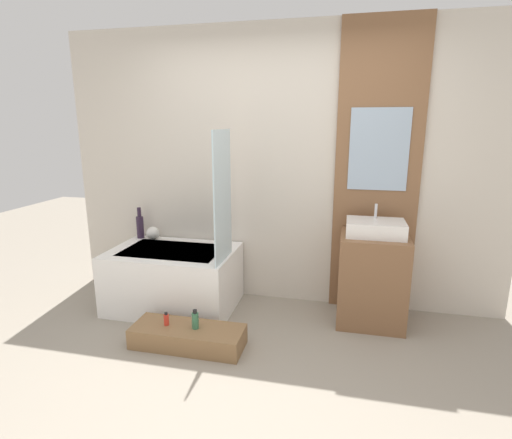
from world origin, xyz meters
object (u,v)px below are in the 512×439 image
at_px(wooden_step_bench, 188,336).
at_px(bottle_soap_primary, 166,319).
at_px(bathtub, 174,278).
at_px(bottle_soap_secondary, 195,320).
at_px(vase_tall_dark, 140,226).
at_px(vase_round_light, 153,233).
at_px(sink, 375,228).

relative_size(wooden_step_bench, bottle_soap_primary, 8.25).
bearing_deg(bathtub, bottle_soap_secondary, -54.01).
xyz_separation_m(bathtub, vase_tall_dark, (-0.49, 0.31, 0.41)).
bearing_deg(bathtub, bottle_soap_primary, -71.01).
height_order(vase_round_light, bottle_soap_primary, vase_round_light).
bearing_deg(vase_round_light, bathtub, -39.61).
bearing_deg(bottle_soap_secondary, wooden_step_bench, -180.00).
distance_m(vase_round_light, bottle_soap_secondary, 1.28).
distance_m(wooden_step_bench, vase_round_light, 1.30).
height_order(bathtub, bottle_soap_secondary, bathtub).
height_order(sink, vase_tall_dark, sink).
bearing_deg(vase_round_light, bottle_soap_secondary, -48.88).
bearing_deg(vase_tall_dark, vase_round_light, -10.98).
height_order(bathtub, vase_tall_dark, vase_tall_dark).
bearing_deg(wooden_step_bench, vase_round_light, 128.68).
xyz_separation_m(sink, vase_round_light, (-2.15, 0.16, -0.22)).
distance_m(bathtub, vase_tall_dark, 0.71).
bearing_deg(sink, vase_tall_dark, 175.22).
bearing_deg(vase_tall_dark, bottle_soap_secondary, -44.74).
relative_size(vase_round_light, bottle_soap_secondary, 0.85).
relative_size(sink, vase_tall_dark, 1.52).
xyz_separation_m(bathtub, sink, (1.81, 0.12, 0.57)).
relative_size(bathtub, bottle_soap_secondary, 7.41).
distance_m(bathtub, wooden_step_bench, 0.78).
distance_m(bottle_soap_primary, bottle_soap_secondary, 0.25).
height_order(vase_tall_dark, vase_round_light, vase_tall_dark).
relative_size(sink, bottle_soap_primary, 4.49).
height_order(wooden_step_bench, bottle_soap_primary, bottle_soap_primary).
distance_m(bathtub, vase_round_light, 0.56).
distance_m(sink, vase_tall_dark, 2.32).
xyz_separation_m(bathtub, vase_round_light, (-0.34, 0.28, 0.35)).
bearing_deg(vase_round_light, sink, -4.33).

